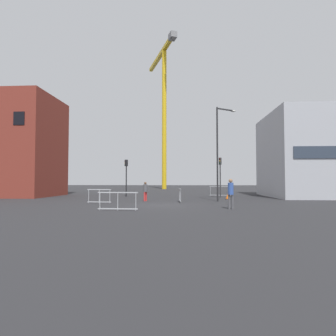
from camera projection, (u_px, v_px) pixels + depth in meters
name	position (u px, v px, depth m)	size (l,w,h in m)	color
ground	(161.00, 205.00, 20.42)	(160.00, 160.00, 0.00)	#28282B
brick_building	(17.00, 147.00, 31.81)	(8.27, 7.91, 10.93)	maroon
office_block	(313.00, 155.00, 30.79)	(9.39, 10.56, 8.85)	#A8AAB2
construction_crane	(164.00, 97.00, 58.19)	(7.20, 17.29, 28.76)	gold
streetlamp_tall	(220.00, 146.00, 24.42)	(1.80, 1.16, 7.95)	#232326
traffic_light_far	(126.00, 172.00, 31.14)	(0.38, 0.28, 3.97)	black
traffic_light_crosswalk	(220.00, 171.00, 29.04)	(0.31, 0.39, 4.04)	#2D2D30
pedestrian_walking	(145.00, 190.00, 24.53)	(0.34, 0.34, 1.62)	red
pedestrian_waiting	(231.00, 191.00, 17.72)	(0.34, 0.34, 1.85)	#4C4C51
safety_barrier_left_run	(99.00, 196.00, 22.16)	(1.86, 0.13, 1.08)	#B2B5BA
safety_barrier_rear	(180.00, 195.00, 23.19)	(0.21, 1.81, 1.08)	gray
safety_barrier_right_run	(220.00, 191.00, 32.06)	(2.36, 0.35, 1.08)	#9EA0A5
safety_barrier_front	(118.00, 201.00, 16.89)	(2.39, 0.13, 1.08)	#B2B5BA
traffic_cone_orange	(228.00, 197.00, 26.86)	(0.47, 0.47, 0.48)	black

